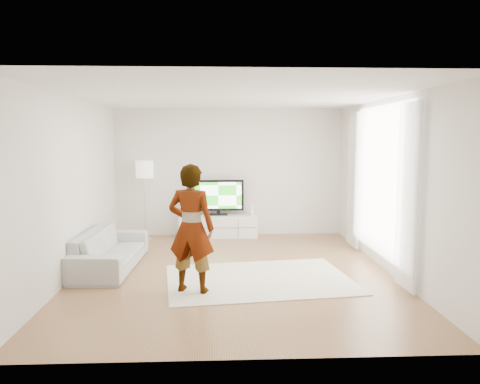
{
  "coord_description": "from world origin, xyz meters",
  "views": [
    {
      "loc": [
        -0.23,
        -7.35,
        2.16
      ],
      "look_at": [
        0.13,
        0.4,
        1.26
      ],
      "focal_mm": 35.0,
      "sensor_mm": 36.0,
      "label": 1
    }
  ],
  "objects_px": {
    "player": "(191,228)",
    "sofa": "(110,250)",
    "media_console": "(218,226)",
    "floor_lamp": "(145,173)",
    "television": "(218,196)",
    "rug": "(259,279)"
  },
  "relations": [
    {
      "from": "player",
      "to": "sofa",
      "type": "height_order",
      "value": "player"
    },
    {
      "from": "media_console",
      "to": "floor_lamp",
      "type": "relative_size",
      "value": 1.01
    },
    {
      "from": "television",
      "to": "floor_lamp",
      "type": "relative_size",
      "value": 0.66
    },
    {
      "from": "sofa",
      "to": "television",
      "type": "bearing_deg",
      "value": -33.74
    },
    {
      "from": "television",
      "to": "sofa",
      "type": "relative_size",
      "value": 0.52
    },
    {
      "from": "television",
      "to": "rug",
      "type": "distance_m",
      "value": 3.38
    },
    {
      "from": "media_console",
      "to": "television",
      "type": "xyz_separation_m",
      "value": [
        0.0,
        0.03,
        0.66
      ]
    },
    {
      "from": "sofa",
      "to": "media_console",
      "type": "bearing_deg",
      "value": -34.05
    },
    {
      "from": "media_console",
      "to": "player",
      "type": "bearing_deg",
      "value": -95.77
    },
    {
      "from": "television",
      "to": "floor_lamp",
      "type": "bearing_deg",
      "value": -176.63
    },
    {
      "from": "floor_lamp",
      "to": "player",
      "type": "bearing_deg",
      "value": -71.77
    },
    {
      "from": "television",
      "to": "rug",
      "type": "xyz_separation_m",
      "value": [
        0.62,
        -3.2,
        -0.89
      ]
    },
    {
      "from": "media_console",
      "to": "player",
      "type": "relative_size",
      "value": 0.94
    },
    {
      "from": "television",
      "to": "sofa",
      "type": "xyz_separation_m",
      "value": [
        -1.8,
        -2.44,
        -0.58
      ]
    },
    {
      "from": "rug",
      "to": "floor_lamp",
      "type": "relative_size",
      "value": 1.66
    },
    {
      "from": "media_console",
      "to": "player",
      "type": "xyz_separation_m",
      "value": [
        -0.37,
        -3.7,
        0.67
      ]
    },
    {
      "from": "rug",
      "to": "player",
      "type": "bearing_deg",
      "value": -151.98
    },
    {
      "from": "rug",
      "to": "media_console",
      "type": "bearing_deg",
      "value": 101.05
    },
    {
      "from": "television",
      "to": "sofa",
      "type": "height_order",
      "value": "television"
    },
    {
      "from": "media_console",
      "to": "floor_lamp",
      "type": "distance_m",
      "value": 1.97
    },
    {
      "from": "television",
      "to": "player",
      "type": "bearing_deg",
      "value": -95.73
    },
    {
      "from": "media_console",
      "to": "television",
      "type": "height_order",
      "value": "television"
    }
  ]
}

